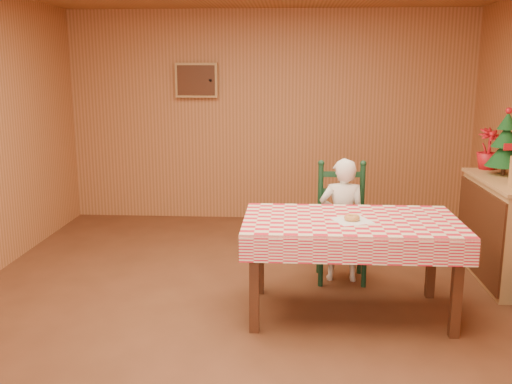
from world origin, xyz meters
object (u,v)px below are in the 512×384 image
seated_child (342,220)px  christmas_tree (506,145)px  ladder_chair (341,225)px  shelf_unit (507,230)px  dining_table (351,229)px

seated_child → christmas_tree: (1.50, 0.35, 0.65)m
ladder_chair → christmas_tree: size_ratio=1.74×
ladder_chair → shelf_unit: 1.49m
ladder_chair → christmas_tree: bearing=11.0°
seated_child → dining_table: bearing=90.0°
dining_table → christmas_tree: size_ratio=2.67×
christmas_tree → ladder_chair: bearing=-169.0°
seated_child → shelf_unit: 1.50m
ladder_chair → shelf_unit: ladder_chair is taller
ladder_chair → dining_table: bearing=-90.0°
shelf_unit → dining_table: bearing=-151.0°
ladder_chair → christmas_tree: (1.50, 0.29, 0.71)m
ladder_chair → seated_child: 0.08m
dining_table → ladder_chair: bearing=90.0°
dining_table → seated_child: (0.00, 0.73, -0.13)m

